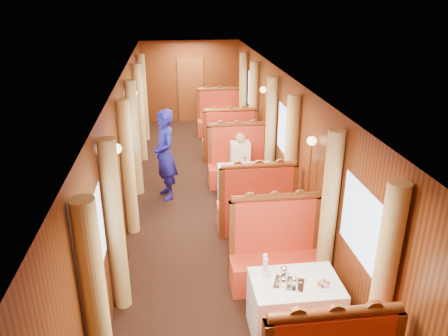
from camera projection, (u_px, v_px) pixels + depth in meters
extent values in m
cube|color=brown|center=(191.00, 90.00, 13.64)|extent=(0.80, 0.04, 2.00)
cube|color=white|center=(294.00, 307.00, 5.28)|extent=(1.05, 0.72, 0.75)
cylinder|color=brown|center=(336.00, 313.00, 3.86)|extent=(1.23, 0.10, 0.10)
cube|color=red|center=(276.00, 271.00, 6.21)|extent=(1.30, 0.55, 0.45)
cube|color=red|center=(274.00, 225.00, 6.16)|extent=(1.30, 0.12, 0.80)
cylinder|color=brown|center=(276.00, 197.00, 6.00)|extent=(1.23, 0.10, 0.10)
cube|color=white|center=(246.00, 187.00, 8.49)|extent=(1.05, 0.72, 0.75)
cube|color=red|center=(255.00, 217.00, 7.67)|extent=(1.30, 0.55, 0.45)
cube|color=red|center=(258.00, 190.00, 7.24)|extent=(1.30, 0.12, 0.80)
cylinder|color=brown|center=(259.00, 165.00, 7.07)|extent=(1.23, 0.10, 0.10)
cube|color=red|center=(239.00, 174.00, 9.42)|extent=(1.30, 0.55, 0.45)
cube|color=red|center=(237.00, 144.00, 9.38)|extent=(1.30, 0.12, 0.80)
cylinder|color=brown|center=(238.00, 124.00, 9.21)|extent=(1.23, 0.10, 0.10)
cube|color=white|center=(224.00, 132.00, 11.70)|extent=(1.05, 0.72, 0.75)
cube|color=red|center=(229.00, 149.00, 10.88)|extent=(1.30, 0.55, 0.45)
cube|color=red|center=(230.00, 128.00, 10.45)|extent=(1.30, 0.12, 0.80)
cylinder|color=brown|center=(230.00, 110.00, 10.28)|extent=(1.23, 0.10, 0.10)
cube|color=red|center=(220.00, 127.00, 12.63)|extent=(1.30, 0.55, 0.45)
cube|color=red|center=(219.00, 104.00, 12.59)|extent=(1.30, 0.12, 0.80)
cylinder|color=brown|center=(219.00, 89.00, 12.42)|extent=(1.23, 0.10, 0.10)
cube|color=silver|center=(289.00, 284.00, 5.09)|extent=(0.41, 0.37, 0.01)
cylinder|color=white|center=(323.00, 285.00, 5.06)|extent=(0.22, 0.22, 0.01)
cylinder|color=white|center=(265.00, 274.00, 5.20)|extent=(0.08, 0.08, 0.08)
cylinder|color=white|center=(266.00, 265.00, 5.15)|extent=(0.05, 0.05, 0.18)
cylinder|color=white|center=(265.00, 270.00, 5.28)|extent=(0.08, 0.08, 0.08)
cylinder|color=white|center=(265.00, 261.00, 5.23)|extent=(0.05, 0.05, 0.18)
cylinder|color=silver|center=(245.00, 166.00, 8.29)|extent=(0.06, 0.06, 0.14)
cylinder|color=silver|center=(223.00, 116.00, 11.56)|extent=(0.06, 0.06, 0.14)
cylinder|color=#D9B76F|center=(97.00, 313.00, 4.02)|extent=(0.22, 0.22, 2.35)
cylinder|color=#D9B76F|center=(116.00, 228.00, 5.45)|extent=(0.22, 0.22, 2.35)
cylinder|color=#D9B76F|center=(382.00, 290.00, 4.33)|extent=(0.22, 0.22, 2.35)
cylinder|color=#D9B76F|center=(329.00, 215.00, 5.76)|extent=(0.22, 0.22, 2.35)
cylinder|color=#D9B76F|center=(128.00, 169.00, 7.23)|extent=(0.22, 0.22, 2.35)
cylinder|color=#D9B76F|center=(134.00, 139.00, 8.66)|extent=(0.22, 0.22, 2.35)
cylinder|color=#D9B76F|center=(290.00, 162.00, 7.54)|extent=(0.22, 0.22, 2.35)
cylinder|color=#D9B76F|center=(271.00, 134.00, 8.97)|extent=(0.22, 0.22, 2.35)
cylinder|color=#D9B76F|center=(140.00, 113.00, 10.44)|extent=(0.22, 0.22, 2.35)
cylinder|color=#D9B76F|center=(143.00, 98.00, 11.87)|extent=(0.22, 0.22, 2.35)
cylinder|color=#D9B76F|center=(253.00, 110.00, 10.75)|extent=(0.22, 0.22, 2.35)
cylinder|color=#D9B76F|center=(243.00, 95.00, 12.18)|extent=(0.22, 0.22, 2.35)
cylinder|color=#BF8C3F|center=(123.00, 210.00, 6.43)|extent=(0.04, 0.04, 1.85)
sphere|color=#FFD18C|center=(117.00, 149.00, 6.07)|extent=(0.14, 0.14, 0.14)
cylinder|color=#BF8C3F|center=(307.00, 199.00, 6.74)|extent=(0.04, 0.04, 1.85)
sphere|color=#FFD18C|center=(312.00, 141.00, 6.38)|extent=(0.14, 0.14, 0.14)
cylinder|color=#BF8C3F|center=(137.00, 136.00, 9.64)|extent=(0.04, 0.04, 1.85)
sphere|color=#FFD18C|center=(134.00, 93.00, 9.28)|extent=(0.14, 0.14, 0.14)
cylinder|color=#BF8C3F|center=(262.00, 131.00, 9.96)|extent=(0.04, 0.04, 1.85)
sphere|color=#FFD18C|center=(263.00, 90.00, 9.59)|extent=(0.14, 0.14, 0.14)
imported|color=navy|center=(165.00, 155.00, 8.60)|extent=(0.61, 0.76, 1.82)
cube|color=beige|center=(240.00, 154.00, 9.06)|extent=(0.40, 0.24, 0.55)
sphere|color=tan|center=(240.00, 138.00, 8.93)|extent=(0.20, 0.20, 0.20)
cube|color=beige|center=(241.00, 168.00, 9.00)|extent=(0.36, 0.30, 0.14)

